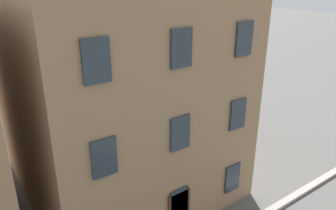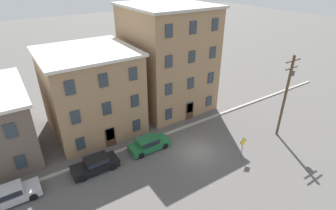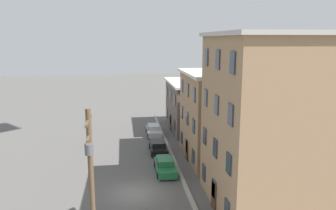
# 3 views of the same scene
# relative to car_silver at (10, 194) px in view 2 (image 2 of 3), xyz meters

# --- Properties ---
(ground_plane) EXTENTS (200.00, 200.00, 0.00)m
(ground_plane) POSITION_rel_car_silver_xyz_m (17.22, -3.25, -0.75)
(ground_plane) COLOR #565451
(kerb_strip) EXTENTS (56.00, 0.36, 0.16)m
(kerb_strip) POSITION_rel_car_silver_xyz_m (17.22, 1.25, -0.67)
(kerb_strip) COLOR #9E998E
(kerb_strip) RESTS_ON ground_plane
(apartment_midblock) EXTENTS (10.03, 9.97, 9.58)m
(apartment_midblock) POSITION_rel_car_silver_xyz_m (9.90, 7.48, 4.06)
(apartment_midblock) COLOR #9E7A56
(apartment_midblock) RESTS_ON ground_plane
(apartment_far) EXTENTS (10.08, 11.01, 13.49)m
(apartment_far) POSITION_rel_car_silver_xyz_m (20.64, 8.00, 6.01)
(apartment_far) COLOR #9E7A56
(apartment_far) RESTS_ON ground_plane
(car_silver) EXTENTS (4.40, 1.92, 1.43)m
(car_silver) POSITION_rel_car_silver_xyz_m (0.00, 0.00, 0.00)
(car_silver) COLOR #B7B7BC
(car_silver) RESTS_ON ground_plane
(car_black) EXTENTS (4.40, 1.92, 1.43)m
(car_black) POSITION_rel_car_silver_xyz_m (7.20, -0.15, 0.00)
(car_black) COLOR black
(car_black) RESTS_ON ground_plane
(car_green) EXTENTS (4.40, 1.92, 1.43)m
(car_green) POSITION_rel_car_silver_xyz_m (13.04, -0.11, 0.00)
(car_green) COLOR #1E6638
(car_green) RESTS_ON ground_plane
(caution_sign) EXTENTS (0.99, 0.08, 2.56)m
(caution_sign) POSITION_rel_car_silver_xyz_m (20.20, -6.56, 0.96)
(caution_sign) COLOR slate
(caution_sign) RESTS_ON ground_plane
(utility_pole) EXTENTS (2.40, 0.44, 9.55)m
(utility_pole) POSITION_rel_car_silver_xyz_m (27.08, -5.79, 4.61)
(utility_pole) COLOR brown
(utility_pole) RESTS_ON ground_plane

